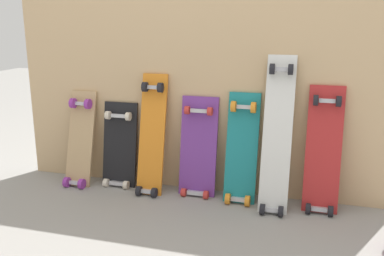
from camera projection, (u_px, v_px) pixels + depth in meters
The scene contains 9 objects.
ground_plane at pixel (195, 191), 2.81m from camera, with size 12.00×12.00×0.00m, color gray.
plywood_wall_panel at pixel (198, 64), 2.67m from camera, with size 2.48×0.04×1.67m, color tan.
skateboard_natural at pixel (80, 143), 2.89m from camera, with size 0.18×0.25×0.70m.
skateboard_black at pixel (119, 149), 2.87m from camera, with size 0.24×0.17×0.63m.
skateboard_orange at pixel (151, 140), 2.74m from camera, with size 0.17×0.25×0.83m.
skateboard_purple at pixel (198, 152), 2.71m from camera, with size 0.24×0.18×0.70m.
skateboard_teal at pixel (241, 153), 2.61m from camera, with size 0.20×0.22×0.74m.
skateboard_white at pixel (277, 140), 2.48m from camera, with size 0.17×0.30×0.97m.
skateboard_red at pixel (323, 155), 2.47m from camera, with size 0.20×0.22×0.80m.
Camera 1 is at (0.70, -2.52, 1.10)m, focal length 39.62 mm.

